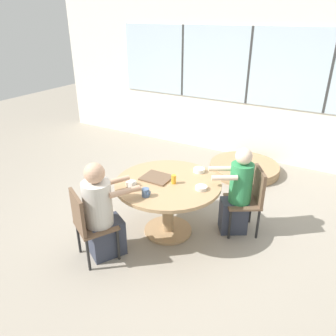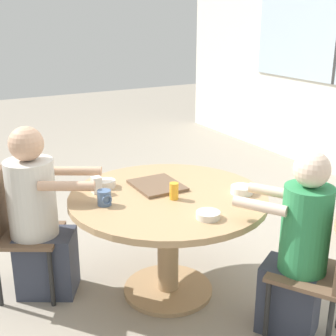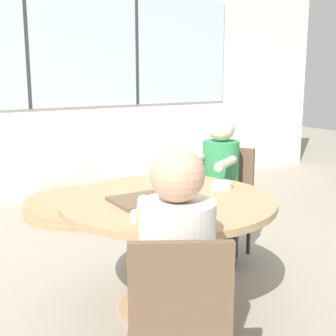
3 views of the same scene
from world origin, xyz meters
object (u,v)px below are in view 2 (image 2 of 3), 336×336
at_px(person_man_blue_shirt, 298,254).
at_px(bowl_fruit, 242,190).
at_px(juice_glass, 173,191).
at_px(coffee_mug, 104,198).
at_px(milk_carton_small, 97,185).
at_px(bowl_white_shallow, 208,215).
at_px(chair_for_woman_green_shirt, 14,223).
at_px(bowl_cereal, 106,183).
at_px(person_woman_green_shirt, 39,221).
at_px(chair_for_man_blue_shirt, 327,263).

xyz_separation_m(person_man_blue_shirt, bowl_fruit, (-0.51, -0.01, 0.21)).
bearing_deg(juice_glass, coffee_mug, -105.95).
height_order(milk_carton_small, bowl_white_shallow, milk_carton_small).
distance_m(coffee_mug, bowl_white_shallow, 0.63).
bearing_deg(bowl_fruit, chair_for_woman_green_shirt, -118.16).
height_order(bowl_cereal, bowl_fruit, bowl_fruit).
bearing_deg(chair_for_woman_green_shirt, bowl_cereal, 103.48).
xyz_separation_m(milk_carton_small, bowl_cereal, (-0.07, 0.09, -0.03)).
xyz_separation_m(person_woman_green_shirt, bowl_cereal, (0.08, 0.44, 0.21)).
bearing_deg(person_man_blue_shirt, person_woman_green_shirt, 104.63).
relative_size(chair_for_man_blue_shirt, milk_carton_small, 7.89).
distance_m(person_man_blue_shirt, bowl_white_shallow, 0.55).
bearing_deg(juice_glass, chair_for_woman_green_shirt, -123.06).
bearing_deg(chair_for_man_blue_shirt, bowl_cereal, 93.10).
bearing_deg(juice_glass, bowl_cereal, -144.65).
distance_m(chair_for_man_blue_shirt, coffee_mug, 1.32).
distance_m(chair_for_woman_green_shirt, bowl_fruit, 1.49).
distance_m(milk_carton_small, bowl_cereal, 0.12).
distance_m(chair_for_woman_green_shirt, chair_for_man_blue_shirt, 1.94).
height_order(juice_glass, bowl_fruit, juice_glass).
relative_size(chair_for_woman_green_shirt, bowl_cereal, 6.79).
distance_m(chair_for_man_blue_shirt, milk_carton_small, 1.45).
height_order(juice_glass, bowl_cereal, juice_glass).
bearing_deg(chair_for_woman_green_shirt, person_woman_green_shirt, 90.00).
height_order(chair_for_woman_green_shirt, chair_for_man_blue_shirt, same).
bearing_deg(milk_carton_small, bowl_white_shallow, 31.61).
distance_m(juice_glass, bowl_white_shallow, 0.34).
height_order(chair_for_woman_green_shirt, bowl_white_shallow, chair_for_woman_green_shirt).
relative_size(person_woman_green_shirt, bowl_white_shallow, 8.37).
distance_m(person_woman_green_shirt, bowl_cereal, 0.50).
xyz_separation_m(coffee_mug, milk_carton_small, (-0.21, 0.03, 0.01)).
bearing_deg(coffee_mug, bowl_white_shallow, 44.04).
bearing_deg(bowl_white_shallow, milk_carton_small, -148.39).
height_order(person_woman_green_shirt, coffee_mug, person_woman_green_shirt).
distance_m(person_woman_green_shirt, milk_carton_small, 0.45).
height_order(person_man_blue_shirt, coffee_mug, person_man_blue_shirt).
height_order(person_man_blue_shirt, milk_carton_small, person_man_blue_shirt).
height_order(person_man_blue_shirt, juice_glass, person_man_blue_shirt).
bearing_deg(juice_glass, person_woman_green_shirt, -123.78).
bearing_deg(bowl_cereal, coffee_mug, -23.27).
xyz_separation_m(person_woman_green_shirt, bowl_fruit, (0.62, 1.16, 0.21)).
relative_size(juice_glass, bowl_cereal, 0.84).
height_order(milk_carton_small, bowl_cereal, milk_carton_small).
xyz_separation_m(person_woman_green_shirt, coffee_mug, (0.37, 0.32, 0.23)).
xyz_separation_m(coffee_mug, bowl_cereal, (-0.28, 0.12, -0.02)).
height_order(coffee_mug, bowl_cereal, coffee_mug).
distance_m(juice_glass, milk_carton_small, 0.50).
bearing_deg(bowl_fruit, chair_for_man_blue_shirt, 8.67).
bearing_deg(chair_for_man_blue_shirt, milk_carton_small, 97.82).
height_order(coffee_mug, juice_glass, juice_glass).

